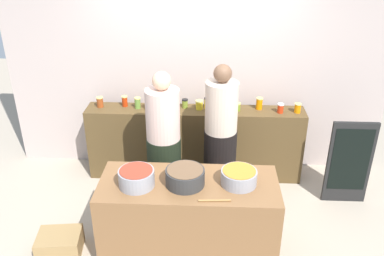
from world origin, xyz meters
name	(u,v)px	position (x,y,z in m)	size (l,w,h in m)	color
ground	(190,228)	(0.00, 0.00, 0.00)	(12.00, 12.00, 0.00)	tan
storefront_wall	(196,56)	(0.00, 1.45, 1.50)	(4.80, 0.12, 3.00)	#B09F98
display_shelf	(195,143)	(0.00, 1.10, 0.46)	(2.70, 0.36, 0.93)	#4F3B20
prep_table	(189,217)	(0.00, -0.30, 0.40)	(1.70, 0.70, 0.80)	brown
preserve_jar_0	(100,102)	(-1.18, 1.12, 0.99)	(0.08, 0.08, 0.13)	brown
preserve_jar_1	(125,101)	(-0.88, 1.16, 1.00)	(0.07, 0.07, 0.14)	#A62A0B
preserve_jar_2	(138,103)	(-0.71, 1.11, 1.00)	(0.08, 0.08, 0.14)	olive
preserve_jar_3	(149,104)	(-0.56, 1.07, 1.00)	(0.09, 0.09, 0.15)	orange
preserve_jar_4	(161,105)	(-0.41, 1.04, 1.00)	(0.08, 0.08, 0.14)	gold
preserve_jar_5	(170,104)	(-0.31, 1.13, 0.98)	(0.07, 0.07, 0.11)	gold
preserve_jar_6	(185,103)	(-0.13, 1.16, 0.98)	(0.07, 0.07, 0.11)	olive
preserve_jar_7	(199,105)	(0.05, 1.12, 0.99)	(0.09, 0.09, 0.11)	gold
preserve_jar_8	(207,103)	(0.15, 1.16, 1.00)	(0.08, 0.08, 0.13)	gold
preserve_jar_9	(218,108)	(0.28, 1.06, 0.98)	(0.07, 0.07, 0.10)	#CD6010
preserve_jar_10	(227,107)	(0.39, 1.05, 0.99)	(0.08, 0.08, 0.13)	#B73426
preserve_jar_11	(238,107)	(0.52, 1.10, 0.98)	(0.07, 0.07, 0.10)	olive
preserve_jar_12	(259,103)	(0.79, 1.16, 1.00)	(0.08, 0.08, 0.15)	orange
preserve_jar_13	(280,108)	(1.03, 1.06, 0.99)	(0.08, 0.08, 0.12)	red
preserve_jar_14	(298,108)	(1.24, 1.08, 0.99)	(0.08, 0.08, 0.12)	orange
cooking_pot_left	(136,178)	(-0.48, -0.36, 0.88)	(0.33, 0.33, 0.17)	gray
cooking_pot_center	(185,177)	(-0.03, -0.32, 0.88)	(0.37, 0.37, 0.16)	#2D2D2D
cooking_pot_right	(239,177)	(0.47, -0.29, 0.87)	(0.34, 0.34, 0.15)	gray
wooden_spoon	(215,200)	(0.24, -0.58, 0.81)	(0.02, 0.02, 0.29)	#9E703D
cook_with_tongs	(164,151)	(-0.31, 0.38, 0.75)	(0.38, 0.38, 1.66)	black
cook_in_cap	(220,144)	(0.31, 0.55, 0.76)	(0.37, 0.37, 1.69)	black
bread_crate	(60,243)	(-1.29, -0.42, 0.11)	(0.42, 0.34, 0.22)	olive
chalkboard_sign	(349,163)	(1.79, 0.60, 0.52)	(0.50, 0.05, 1.04)	black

